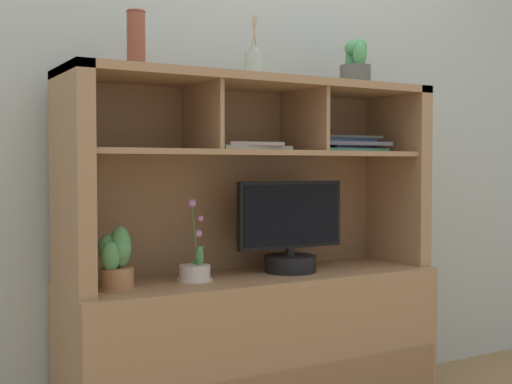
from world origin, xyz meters
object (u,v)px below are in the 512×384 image
potted_fern (116,260)px  magazine_stack_left (340,144)px  potted_orchid (195,269)px  tv_monitor (290,234)px  diffuser_bottle (254,65)px  media_console (255,317)px  magazine_stack_centre (247,147)px  ceramic_vase (136,40)px  potted_succulent (356,67)px

potted_fern → magazine_stack_left: bearing=3.7°
potted_orchid → tv_monitor: bearing=-0.3°
tv_monitor → diffuser_bottle: 0.67m
media_console → magazine_stack_centre: 0.66m
magazine_stack_left → ceramic_vase: bearing=-178.4°
potted_fern → magazine_stack_centre: size_ratio=0.70×
potted_orchid → ceramic_vase: bearing=175.7°
tv_monitor → potted_succulent: potted_succulent is taller
magazine_stack_left → potted_succulent: potted_succulent is taller
magazine_stack_centre → ceramic_vase: 0.59m
diffuser_bottle → potted_succulent: (0.48, -0.02, 0.03)m
potted_succulent → ceramic_vase: size_ratio=0.98×
potted_orchid → diffuser_bottle: diffuser_bottle is taller
tv_monitor → diffuser_bottle: size_ratio=1.91×
potted_fern → potted_orchid: bearing=4.2°
magazine_stack_left → magazine_stack_centre: bearing=177.9°
media_console → ceramic_vase: (-0.48, -0.00, 1.02)m
magazine_stack_centre → ceramic_vase: bearing=-174.9°
ceramic_vase → magazine_stack_centre: bearing=5.1°
potted_succulent → ceramic_vase: bearing=179.5°
tv_monitor → magazine_stack_centre: (-0.16, 0.06, 0.34)m
media_console → ceramic_vase: 1.13m
magazine_stack_left → magazine_stack_centre: size_ratio=1.20×
potted_fern → ceramic_vase: 0.76m
media_console → magazine_stack_left: media_console is taller
potted_orchid → diffuser_bottle: (0.26, 0.03, 0.76)m
magazine_stack_centre → diffuser_bottle: bearing=-63.4°
potted_fern → ceramic_vase: (0.09, 0.04, 0.75)m
potted_orchid → potted_fern: 0.31m
magazine_stack_centre → potted_succulent: potted_succulent is taller
potted_fern → magazine_stack_left: (0.99, 0.06, 0.41)m
potted_orchid → potted_succulent: (0.74, 0.01, 0.79)m
tv_monitor → potted_succulent: 0.76m
magazine_stack_left → media_console: bearing=-176.9°
potted_fern → potted_succulent: bearing=1.7°
ceramic_vase → diffuser_bottle: bearing=1.2°
potted_succulent → magazine_stack_centre: bearing=174.3°
potted_fern → magazine_stack_centre: bearing=8.2°
potted_fern → diffuser_bottle: diffuser_bottle is taller
tv_monitor → potted_orchid: 0.43m
potted_fern → ceramic_vase: size_ratio=1.05×
media_console → potted_succulent: bearing=-1.2°
diffuser_bottle → potted_succulent: diffuser_bottle is taller
diffuser_bottle → potted_succulent: 0.48m
potted_fern → magazine_stack_left: size_ratio=0.58×
tv_monitor → potted_fern: (-0.71, -0.02, -0.05)m
magazine_stack_left → potted_succulent: size_ratio=1.85×
media_console → potted_succulent: size_ratio=7.35×
potted_orchid → magazine_stack_centre: 0.52m
diffuser_bottle → magazine_stack_left: bearing=2.0°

